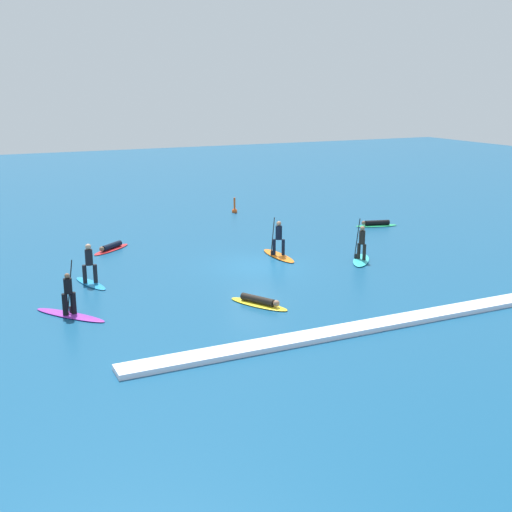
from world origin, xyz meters
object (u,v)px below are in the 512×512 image
at_px(surfer_on_yellow_board, 259,302).
at_px(surfer_on_blue_board, 90,271).
at_px(marker_buoy, 235,210).
at_px(surfer_on_red_board, 111,248).
at_px(surfer_on_green_board, 376,224).
at_px(surfer_on_purple_board, 69,305).
at_px(surfer_on_orange_board, 279,248).
at_px(surfer_on_teal_board, 361,253).

distance_m(surfer_on_yellow_board, surfer_on_blue_board, 7.92).
bearing_deg(marker_buoy, surfer_on_red_board, -145.85).
xyz_separation_m(surfer_on_green_board, surfer_on_red_board, (-16.22, 0.97, -0.00)).
relative_size(surfer_on_purple_board, surfer_on_green_board, 1.08).
relative_size(surfer_on_green_board, surfer_on_orange_board, 0.91).
height_order(surfer_on_teal_board, marker_buoy, surfer_on_teal_board).
xyz_separation_m(surfer_on_yellow_board, surfer_on_blue_board, (-5.50, 5.68, 0.47)).
relative_size(surfer_on_teal_board, surfer_on_purple_board, 0.83).
relative_size(surfer_on_yellow_board, surfer_on_red_board, 1.08).
xyz_separation_m(surfer_on_purple_board, surfer_on_red_board, (3.74, 9.43, -0.29)).
relative_size(surfer_on_purple_board, surfer_on_yellow_board, 1.09).
relative_size(surfer_on_purple_board, surfer_on_blue_board, 1.16).
bearing_deg(surfer_on_teal_board, surfer_on_blue_board, 120.79).
relative_size(surfer_on_red_board, marker_buoy, 2.25).
bearing_deg(surfer_on_teal_board, surfer_on_green_board, -1.44).
xyz_separation_m(surfer_on_teal_board, surfer_on_purple_board, (-14.45, -1.95, 0.02)).
height_order(surfer_on_teal_board, surfer_on_red_board, surfer_on_teal_board).
bearing_deg(surfer_on_yellow_board, surfer_on_green_board, 99.98).
height_order(surfer_on_purple_board, surfer_on_orange_board, surfer_on_purple_board).
distance_m(surfer_on_purple_board, surfer_on_yellow_board, 7.29).
xyz_separation_m(surfer_on_purple_board, surfer_on_blue_board, (1.53, 3.76, 0.18)).
xyz_separation_m(surfer_on_purple_board, surfer_on_yellow_board, (7.02, -1.92, -0.29)).
height_order(surfer_on_teal_board, surfer_on_orange_board, surfer_on_teal_board).
distance_m(surfer_on_yellow_board, surfer_on_green_board, 16.58).
height_order(surfer_on_green_board, surfer_on_blue_board, surfer_on_blue_board).
height_order(surfer_on_yellow_board, surfer_on_red_board, surfer_on_red_board).
bearing_deg(marker_buoy, surfer_on_orange_board, -102.69).
xyz_separation_m(surfer_on_red_board, marker_buoy, (10.06, 6.82, 0.07)).
relative_size(surfer_on_teal_board, surfer_on_green_board, 0.90).
bearing_deg(surfer_on_blue_board, surfer_on_orange_board, -101.63).
distance_m(surfer_on_teal_board, surfer_on_orange_board, 4.16).
height_order(surfer_on_purple_board, surfer_on_blue_board, surfer_on_purple_board).
relative_size(surfer_on_green_board, surfer_on_red_board, 1.08).
height_order(surfer_on_teal_board, surfer_on_blue_board, surfer_on_teal_board).
relative_size(surfer_on_orange_board, marker_buoy, 2.69).
height_order(surfer_on_yellow_board, surfer_on_orange_board, surfer_on_orange_board).
relative_size(surfer_on_purple_board, surfer_on_orange_board, 0.98).
relative_size(surfer_on_yellow_board, surfer_on_blue_board, 1.06).
distance_m(surfer_on_purple_board, surfer_on_blue_board, 4.07).
bearing_deg(surfer_on_orange_board, surfer_on_green_board, -66.20).
bearing_deg(marker_buoy, surfer_on_blue_board, -134.49).
height_order(surfer_on_blue_board, surfer_on_red_board, surfer_on_blue_board).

